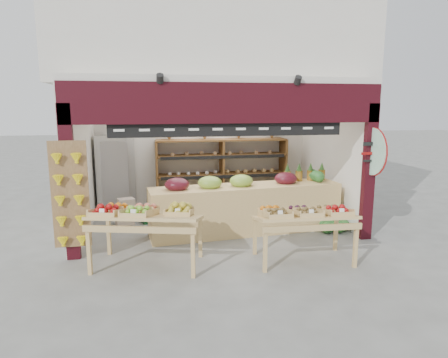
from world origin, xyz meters
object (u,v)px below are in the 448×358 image
display_table_left (140,215)px  display_table_right (304,215)px  refrigerator (116,175)px  watermelon_pile (332,222)px  mid_counter (245,207)px  cardboard_stack (135,213)px  back_shelving (222,161)px

display_table_left → display_table_right: display_table_left is taller
refrigerator → watermelon_pile: refrigerator is taller
display_table_left → display_table_right: bearing=-7.5°
refrigerator → mid_counter: refrigerator is taller
mid_counter → display_table_right: 1.82m
display_table_left → mid_counter: bearing=32.6°
refrigerator → display_table_right: bearing=-36.4°
refrigerator → display_table_left: refrigerator is taller
refrigerator → mid_counter: bearing=-24.6°
cardboard_stack → mid_counter: 2.55m
cardboard_stack → mid_counter: (2.27, -1.13, 0.32)m
cardboard_stack → display_table_left: bearing=-86.4°
mid_counter → display_table_left: 2.53m
back_shelving → cardboard_stack: bearing=-155.5°
back_shelving → mid_counter: bearing=-87.6°
back_shelving → refrigerator: size_ratio=1.74×
back_shelving → refrigerator: back_shelving is taller
display_table_right → watermelon_pile: display_table_right is taller
refrigerator → mid_counter: 3.40m
refrigerator → display_table_right: size_ratio=1.15×
refrigerator → display_table_left: bearing=-67.8°
back_shelving → display_table_right: 3.91m
mid_counter → display_table_right: mid_counter is taller
cardboard_stack → display_table_right: size_ratio=0.59×
mid_counter → display_table_right: size_ratio=2.40×
back_shelving → watermelon_pile: (1.94, -2.35, -1.02)m
refrigerator → display_table_right: 4.97m
refrigerator → cardboard_stack: size_ratio=1.95×
back_shelving → cardboard_stack: back_shelving is taller
cardboard_stack → back_shelving: bearing=24.5°
refrigerator → cardboard_stack: 1.24m
refrigerator → cardboard_stack: bearing=-51.8°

